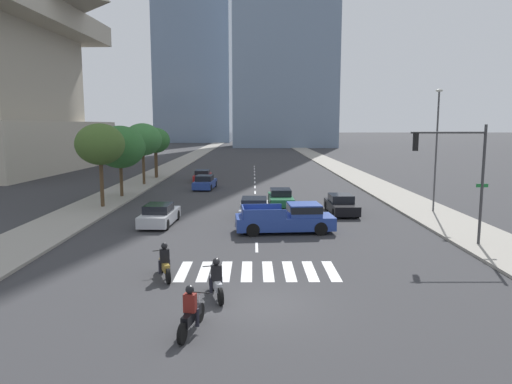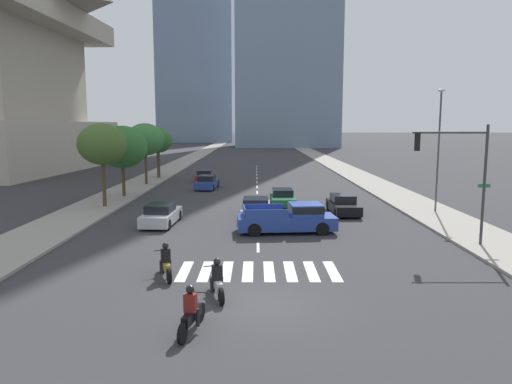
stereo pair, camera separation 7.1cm
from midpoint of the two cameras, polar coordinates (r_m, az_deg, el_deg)
ground_plane at (r=16.97m, az=0.29°, el=-13.25°), size 800.00×800.00×0.00m
sidewalk_east at (r=47.85m, az=14.79°, el=0.42°), size 4.00×260.00×0.15m
sidewalk_west at (r=47.77m, az=-14.86°, el=0.41°), size 4.00×260.00×0.15m
crosswalk_near at (r=20.52m, az=0.20°, el=-9.44°), size 6.75×2.89×0.01m
lane_divider_center at (r=47.97m, az=-0.03°, el=0.62°), size 0.14×50.00×0.01m
motorcycle_lead at (r=17.42m, az=-4.79°, el=-10.68°), size 0.89×2.06×1.49m
motorcycle_trailing at (r=19.84m, az=-10.87°, el=-8.45°), size 1.02×2.05×1.49m
motorcycle_third at (r=14.77m, az=-7.77°, el=-14.22°), size 0.78×2.18×1.49m
pickup_truck at (r=27.63m, az=4.10°, el=-3.17°), size 5.77×2.48×1.67m
sedan_red_0 at (r=53.30m, az=-6.32°, el=1.93°), size 1.83×4.71×1.25m
sedan_blue_1 at (r=46.56m, az=-6.04°, el=1.12°), size 2.07×4.49×1.35m
sedan_green_2 at (r=36.98m, az=3.05°, el=-0.70°), size 1.85×4.58×1.25m
sedan_silver_3 at (r=30.25m, az=-11.41°, el=-2.72°), size 1.97×4.49×1.33m
sedan_black_4 at (r=33.92m, az=10.25°, el=-1.54°), size 1.86×4.39×1.33m
sedan_silver_5 at (r=32.03m, az=-0.14°, el=-1.96°), size 2.00×4.75×1.35m
traffic_signal_near at (r=25.80m, az=22.99°, el=3.12°), size 4.00×0.28×6.04m
street_lamp_east at (r=35.39m, az=20.89°, el=5.58°), size 0.50×0.24×8.45m
street_tree_nearest at (r=36.96m, az=-18.08°, el=5.43°), size 3.58×3.58×6.15m
street_tree_second at (r=41.99m, az=-15.87°, el=5.19°), size 4.22×4.22×5.98m
street_tree_third at (r=50.10m, az=-13.31°, el=6.12°), size 3.87×3.87×6.22m
street_tree_fourth at (r=56.07m, az=-11.89°, el=6.06°), size 3.39×3.39×5.74m
street_tree_fifth at (r=56.51m, az=-11.79°, el=5.85°), size 2.95×2.95×5.34m
office_tower_left_skyline at (r=186.03m, az=-7.28°, el=17.56°), size 26.81×26.11×86.66m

